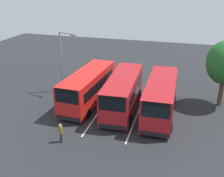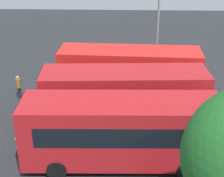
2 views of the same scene
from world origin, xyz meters
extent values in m
plane|color=#232628|center=(0.00, 0.00, 0.00)|extent=(62.81, 62.81, 0.00)
cube|color=red|center=(-0.19, -3.47, 1.83)|extent=(9.27, 2.91, 3.01)
cube|color=black|center=(4.35, -3.66, 2.64)|extent=(0.21, 2.23, 1.27)
cube|color=black|center=(-0.14, -2.23, 2.19)|extent=(7.70, 0.40, 0.96)
cube|color=black|center=(-0.24, -4.70, 2.19)|extent=(7.70, 0.40, 0.96)
cube|color=black|center=(4.37, -3.66, 3.16)|extent=(0.18, 2.03, 0.32)
cube|color=black|center=(4.38, -3.66, 0.54)|extent=(0.20, 2.33, 0.36)
cylinder|color=black|center=(2.79, -2.38, 0.46)|extent=(0.94, 0.32, 0.93)
cylinder|color=black|center=(2.69, -4.79, 0.46)|extent=(0.94, 0.32, 0.93)
cylinder|color=black|center=(-3.08, -2.14, 0.46)|extent=(0.94, 0.32, 0.93)
cylinder|color=black|center=(-3.18, -4.55, 0.46)|extent=(0.94, 0.32, 0.93)
cube|color=#AD191E|center=(0.12, 0.23, 1.83)|extent=(9.30, 3.03, 3.01)
cube|color=black|center=(4.66, 0.48, 2.64)|extent=(0.24, 2.23, 1.27)
cube|color=black|center=(0.05, 1.46, 2.19)|extent=(7.70, 0.51, 0.96)
cube|color=black|center=(0.19, -1.01, 2.19)|extent=(7.70, 0.51, 0.96)
cube|color=black|center=(4.68, 0.48, 3.16)|extent=(0.21, 2.03, 0.32)
cube|color=black|center=(4.69, 0.48, 0.54)|extent=(0.23, 2.33, 0.36)
cylinder|color=black|center=(2.99, 1.59, 0.46)|extent=(0.94, 0.33, 0.93)
cylinder|color=black|center=(3.12, -0.81, 0.46)|extent=(0.94, 0.33, 0.93)
cylinder|color=black|center=(-2.88, 1.27, 0.46)|extent=(0.94, 0.33, 0.93)
cylinder|color=black|center=(-2.74, -1.14, 0.46)|extent=(0.94, 0.33, 0.93)
cube|color=#AD191E|center=(0.25, 3.86, 1.83)|extent=(9.25, 2.80, 3.01)
cube|color=black|center=(4.80, 4.00, 2.64)|extent=(0.19, 2.23, 1.27)
cube|color=black|center=(0.21, 5.10, 2.19)|extent=(7.71, 0.31, 0.96)
cube|color=black|center=(0.29, 2.63, 2.19)|extent=(7.71, 0.31, 0.96)
cube|color=black|center=(4.82, 4.00, 3.16)|extent=(0.16, 2.03, 0.32)
cube|color=black|center=(4.83, 4.00, 0.54)|extent=(0.17, 2.33, 0.36)
cylinder|color=black|center=(3.15, 5.16, 0.46)|extent=(0.93, 0.31, 0.93)
cylinder|color=black|center=(3.22, 2.75, 0.46)|extent=(0.93, 0.31, 0.93)
cylinder|color=black|center=(-2.72, 4.98, 0.46)|extent=(0.93, 0.31, 0.93)
cylinder|color=black|center=(-2.65, 2.57, 0.46)|extent=(0.93, 0.31, 0.93)
cylinder|color=#232833|center=(7.12, -3.01, 0.39)|extent=(0.13, 0.13, 0.78)
cylinder|color=#232833|center=(7.22, -2.88, 0.39)|extent=(0.13, 0.13, 0.78)
cylinder|color=olive|center=(7.17, -2.95, 1.09)|extent=(0.45, 0.45, 0.62)
sphere|color=tan|center=(7.17, -2.95, 1.51)|extent=(0.21, 0.21, 0.21)
cylinder|color=gray|center=(-2.30, -7.35, 3.40)|extent=(0.16, 0.16, 6.79)
cube|color=silver|center=(0.00, -1.84, 0.00)|extent=(12.13, 0.39, 0.01)
cube|color=silver|center=(0.00, 1.84, 0.00)|extent=(12.13, 0.39, 0.01)
camera|label=1|loc=(23.59, 6.08, 12.04)|focal=43.70mm
camera|label=2|loc=(0.20, 17.45, 10.30)|focal=54.59mm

